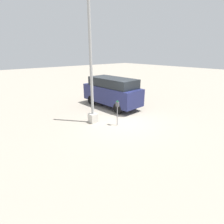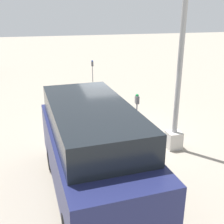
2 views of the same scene
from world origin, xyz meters
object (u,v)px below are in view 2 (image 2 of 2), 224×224
Objects in this scene: parking_meter_near at (137,105)px; parked_van at (92,148)px; parking_meter_far at (92,66)px; lamp_post at (179,78)px.

parking_meter_near is 0.31× the size of parked_van.
parking_meter_far is 0.20× the size of lamp_post.
parking_meter_far is 0.28× the size of parked_van.
parking_meter_near is 7.62m from parking_meter_far.
lamp_post is 1.41× the size of parked_van.
parking_meter_near is at bearing 141.26° from parked_van.
lamp_post reaches higher than parked_van.
parking_meter_near is at bearing -148.55° from lamp_post.
parking_meter_far is (-7.62, -0.03, -0.09)m from parking_meter_near.
parked_van is at bearing -60.65° from lamp_post.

